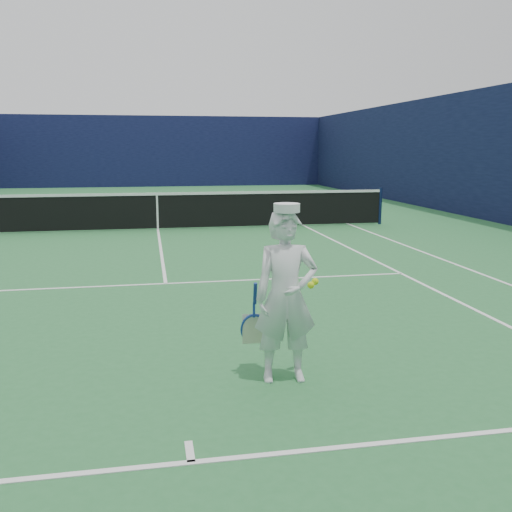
{
  "coord_description": "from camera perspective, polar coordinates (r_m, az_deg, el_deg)",
  "views": [
    {
      "loc": [
        -0.24,
        -15.58,
        2.18
      ],
      "look_at": [
        1.0,
        -9.06,
        0.93
      ],
      "focal_mm": 40.0,
      "sensor_mm": 36.0,
      "label": 1
    }
  ],
  "objects": [
    {
      "name": "ground",
      "position": [
        15.73,
        -9.78,
        2.6
      ],
      "size": [
        80.0,
        80.0,
        0.0
      ],
      "primitive_type": "plane",
      "color": "#296D37",
      "rests_on": "ground"
    },
    {
      "name": "tennis_player",
      "position": [
        5.34,
        2.99,
        -4.02
      ],
      "size": [
        0.76,
        0.49,
        1.69
      ],
      "rotation": [
        0.0,
        0.0,
        -0.06
      ],
      "color": "white",
      "rests_on": "ground"
    },
    {
      "name": "windscreen_fence",
      "position": [
        15.58,
        -10.01,
        9.9
      ],
      "size": [
        20.12,
        36.12,
        4.0
      ],
      "color": "#0F1339",
      "rests_on": "ground"
    },
    {
      "name": "tennis_net",
      "position": [
        15.66,
        -9.84,
        4.61
      ],
      "size": [
        12.88,
        0.09,
        1.07
      ],
      "color": "#141E4C",
      "rests_on": "ground"
    },
    {
      "name": "court_markings",
      "position": [
        15.73,
        -9.78,
        2.62
      ],
      "size": [
        11.03,
        23.83,
        0.01
      ],
      "color": "white",
      "rests_on": "ground"
    }
  ]
}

